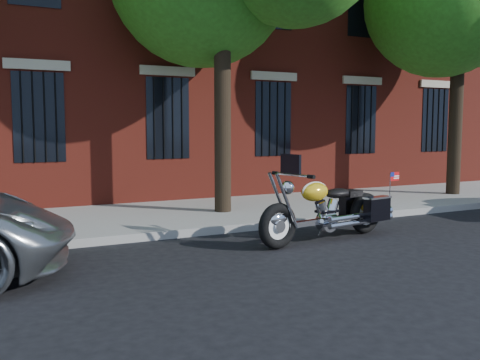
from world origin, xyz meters
name	(u,v)px	position (x,y,z in m)	size (l,w,h in m)	color
ground	(268,247)	(0.00, 0.00, 0.00)	(120.00, 120.00, 0.00)	black
curb	(232,228)	(0.00, 1.38, 0.07)	(40.00, 0.16, 0.15)	gray
sidewalk	(196,214)	(0.00, 3.26, 0.07)	(40.00, 3.60, 0.15)	gray
building	(116,2)	(0.00, 10.06, 6.00)	(26.00, 10.08, 12.00)	maroon
motorcycle	(331,211)	(1.25, -0.03, 0.52)	(3.08, 1.19, 1.54)	black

